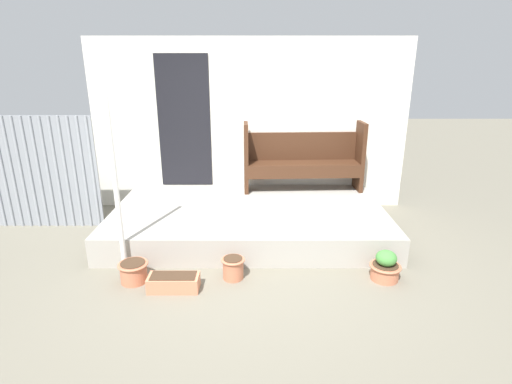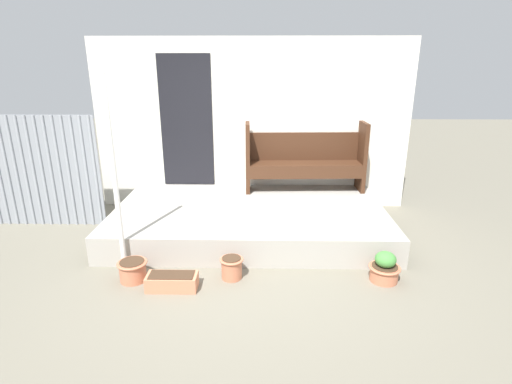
{
  "view_description": "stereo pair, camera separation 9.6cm",
  "coord_description": "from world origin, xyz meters",
  "px_view_note": "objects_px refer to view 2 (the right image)",
  "views": [
    {
      "loc": [
        0.11,
        -4.06,
        2.29
      ],
      "look_at": [
        0.11,
        0.36,
        0.8
      ],
      "focal_mm": 28.0,
      "sensor_mm": 36.0,
      "label": 1
    },
    {
      "loc": [
        0.21,
        -4.06,
        2.29
      ],
      "look_at": [
        0.11,
        0.36,
        0.8
      ],
      "focal_mm": 28.0,
      "sensor_mm": 36.0,
      "label": 2
    }
  ],
  "objects_px": {
    "flower_pot_right": "(385,268)",
    "planter_box_rect": "(172,282)",
    "support_post": "(115,179)",
    "flower_pot_left": "(133,270)",
    "bench": "(305,157)",
    "flower_pot_middle": "(232,267)"
  },
  "relations": [
    {
      "from": "flower_pot_middle",
      "to": "planter_box_rect",
      "type": "distance_m",
      "value": 0.65
    },
    {
      "from": "support_post",
      "to": "flower_pot_middle",
      "type": "distance_m",
      "value": 1.56
    },
    {
      "from": "flower_pot_right",
      "to": "support_post",
      "type": "bearing_deg",
      "value": 176.85
    },
    {
      "from": "support_post",
      "to": "flower_pot_middle",
      "type": "bearing_deg",
      "value": -6.51
    },
    {
      "from": "flower_pot_middle",
      "to": "flower_pot_right",
      "type": "xyz_separation_m",
      "value": [
        1.65,
        -0.02,
        0.01
      ]
    },
    {
      "from": "flower_pot_middle",
      "to": "support_post",
      "type": "bearing_deg",
      "value": 173.49
    },
    {
      "from": "support_post",
      "to": "planter_box_rect",
      "type": "distance_m",
      "value": 1.24
    },
    {
      "from": "bench",
      "to": "flower_pot_middle",
      "type": "bearing_deg",
      "value": -117.46
    },
    {
      "from": "support_post",
      "to": "flower_pot_right",
      "type": "bearing_deg",
      "value": -3.15
    },
    {
      "from": "support_post",
      "to": "planter_box_rect",
      "type": "height_order",
      "value": "support_post"
    },
    {
      "from": "support_post",
      "to": "flower_pot_left",
      "type": "xyz_separation_m",
      "value": [
        0.16,
        -0.21,
        -0.96
      ]
    },
    {
      "from": "bench",
      "to": "planter_box_rect",
      "type": "relative_size",
      "value": 3.42
    },
    {
      "from": "support_post",
      "to": "flower_pot_right",
      "type": "height_order",
      "value": "support_post"
    },
    {
      "from": "bench",
      "to": "flower_pot_right",
      "type": "distance_m",
      "value": 2.3
    },
    {
      "from": "flower_pot_right",
      "to": "planter_box_rect",
      "type": "xyz_separation_m",
      "value": [
        -2.26,
        -0.21,
        -0.06
      ]
    },
    {
      "from": "flower_pot_left",
      "to": "flower_pot_middle",
      "type": "relative_size",
      "value": 1.24
    },
    {
      "from": "bench",
      "to": "planter_box_rect",
      "type": "xyz_separation_m",
      "value": [
        -1.57,
        -2.29,
        -0.79
      ]
    },
    {
      "from": "planter_box_rect",
      "to": "flower_pot_middle",
      "type": "bearing_deg",
      "value": 20.78
    },
    {
      "from": "flower_pot_left",
      "to": "flower_pot_middle",
      "type": "height_order",
      "value": "flower_pot_middle"
    },
    {
      "from": "support_post",
      "to": "planter_box_rect",
      "type": "relative_size",
      "value": 4.12
    },
    {
      "from": "support_post",
      "to": "planter_box_rect",
      "type": "bearing_deg",
      "value": -30.73
    },
    {
      "from": "bench",
      "to": "flower_pot_middle",
      "type": "relative_size",
      "value": 6.91
    }
  ]
}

